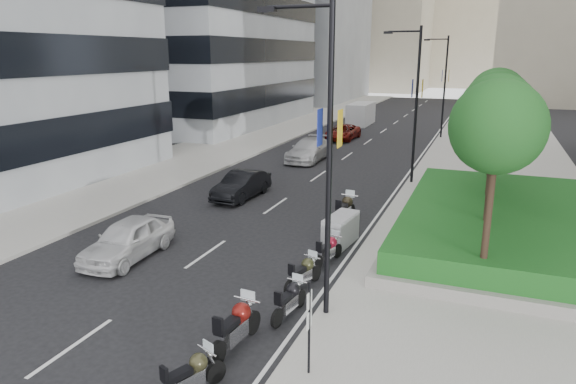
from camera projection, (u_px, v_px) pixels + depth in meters
The scene contains 30 objects.
ground at pixel (183, 306), 15.79m from camera, with size 160.00×160.00×0.00m, color black.
sidewalk_right at pixel (496, 153), 39.56m from camera, with size 10.00×100.00×0.15m, color #9E9B93.
sidewalk_left at pixel (250, 137), 46.95m from camera, with size 8.00×100.00×0.15m, color #9E9B93.
lane_edge at pixel (426, 149), 41.44m from camera, with size 0.12×100.00×0.01m, color silver.
lane_centre at pixel (363, 145), 43.27m from camera, with size 0.12×100.00×0.01m, color silver.
building_grey_far at pixel (288, 5), 83.21m from camera, with size 22.00×26.00×30.00m, color gray.
building_cream_left at pixel (366, 6), 107.53m from camera, with size 26.00×24.00×34.00m, color #B7AD93.
building_cream_centre at pixel (472, 1), 117.94m from camera, with size 30.00×24.00×38.00m, color #B7AD93.
planter at pixel (523, 233), 21.16m from camera, with size 10.00×14.00×0.40m, color gray.
hedge at pixel (525, 219), 21.01m from camera, with size 9.40×13.40×0.80m, color #17501B.
tree_0 at pixel (498, 128), 14.97m from camera, with size 2.80×2.80×6.30m.
tree_1 at pixel (497, 113), 18.57m from camera, with size 2.80×2.80×6.30m.
tree_2 at pixel (497, 104), 22.16m from camera, with size 2.80×2.80×6.30m.
tree_3 at pixel (497, 96), 25.75m from camera, with size 2.80×2.80×6.30m.
lamp_post_0 at pixel (324, 147), 13.90m from camera, with size 2.34×0.45×9.00m.
lamp_post_1 at pixel (414, 98), 29.18m from camera, with size 2.34×0.45×9.00m.
lamp_post_2 at pixel (443, 82), 45.35m from camera, with size 2.34×0.45×9.00m.
parking_sign at pixel (309, 324), 11.92m from camera, with size 0.06×0.32×2.50m.
motorcycle_0 at pixel (191, 376), 11.53m from camera, with size 0.94×1.87×0.99m.
motorcycle_1 at pixel (236, 326), 13.40m from camera, with size 0.80×2.39×1.19m.
motorcycle_2 at pixel (290, 300), 15.08m from camera, with size 0.65×1.96×0.98m.
motorcycle_3 at pixel (304, 273), 16.92m from camera, with size 0.78×1.92×0.98m.
motorcycle_4 at pixel (328, 250), 18.90m from camera, with size 0.71×1.93×0.97m.
motorcycle_5 at pixel (341, 230), 20.69m from camera, with size 1.06×2.17×1.25m.
motorcycle_6 at pixel (345, 209), 23.39m from camera, with size 0.80×2.41×1.20m.
car_a at pixel (128, 239), 19.35m from camera, with size 1.78×4.42×1.50m, color silver.
car_b at pixel (241, 185), 27.43m from camera, with size 1.50×4.29×1.41m, color black.
car_c at pixel (309, 150), 37.05m from camera, with size 2.20×5.42×1.57m, color #B0AFB1.
car_d at pixel (343, 132), 45.97m from camera, with size 2.24×4.85×1.35m, color #64110B.
delivery_van at pixel (360, 115), 55.46m from camera, with size 2.14×5.49×2.30m.
Camera 1 is at (8.24, -12.15, 7.54)m, focal length 32.00 mm.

